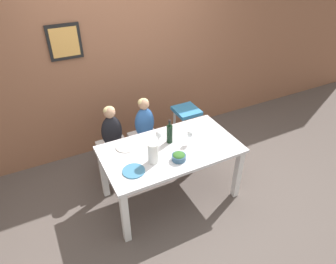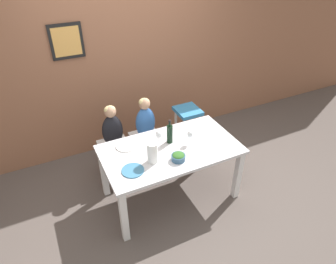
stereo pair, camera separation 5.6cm
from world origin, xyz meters
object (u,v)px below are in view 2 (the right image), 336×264
Objects in this scene: chair_right_highchair at (187,120)px; wine_bottle at (170,133)px; person_child_left at (112,127)px; wine_glass_far at (159,135)px; paper_towel_roll at (153,153)px; chair_far_left at (115,150)px; chair_far_center at (146,141)px; wine_glass_near at (190,135)px; salad_bowl_large at (178,157)px; dinner_plate_front_left at (133,170)px; dinner_plate_back_left at (126,146)px; person_child_center at (145,119)px.

chair_right_highchair is 0.83m from wine_bottle.
wine_glass_far is at bearing -54.57° from person_child_left.
paper_towel_roll is 1.38× the size of wine_glass_far.
chair_far_left is 0.44m from chair_far_center.
person_child_left is at bearing 135.53° from wine_glass_near.
wine_glass_near is at bearing 38.76° from salad_bowl_large.
salad_bowl_large is at bearing -100.42° from wine_bottle.
person_child_left is at bearing 103.77° from paper_towel_roll.
paper_towel_roll is 0.32m from wine_glass_far.
dinner_plate_front_left is (-0.24, -0.05, -0.11)m from paper_towel_roll.
chair_far_center is at bearing 110.99° from wine_glass_near.
dinner_plate_back_left is at bearing -85.90° from person_child_left.
salad_bowl_large is (0.07, -0.35, -0.08)m from wine_glass_far.
chair_far_left is at bearing 94.11° from dinner_plate_back_left.
dinner_plate_front_left is at bearing -144.18° from wine_glass_far.
dinner_plate_back_left is (-0.48, 0.14, -0.11)m from wine_bottle.
wine_glass_near is at bearing -25.36° from wine_glass_far.
chair_far_center is at bearing 46.27° from dinner_plate_back_left.
chair_far_center is 0.83× the size of person_child_left.
chair_far_center is 0.56m from person_child_left.
wine_glass_near reaches higher than dinner_plate_back_left.
chair_right_highchair is 3.10× the size of paper_towel_roll.
person_child_left is 0.76m from wine_bottle.
dinner_plate_front_left is at bearing -152.85° from wine_bottle.
chair_right_highchair is at bearing 0.00° from chair_far_left.
person_child_center reaches higher than wine_glass_near.
chair_right_highchair is 1.29× the size of person_child_center.
wine_glass_far reaches higher than dinner_plate_back_left.
salad_bowl_large is (-0.06, -0.33, -0.08)m from wine_bottle.
chair_right_highchair is 4.29× the size of wine_glass_near.
dinner_plate_back_left reaches higher than chair_far_left.
person_child_center is at bearing 0.00° from person_child_left.
chair_right_highchair is at bearing 22.46° from dinner_plate_back_left.
chair_far_left is at bearing 132.27° from wine_bottle.
wine_glass_near is (-0.36, -0.69, 0.28)m from chair_right_highchair.
chair_far_center is 0.97m from salad_bowl_large.
wine_glass_near is at bearing 12.29° from paper_towel_roll.
wine_glass_far is at bearing 54.48° from paper_towel_roll.
chair_far_left is at bearing -179.91° from person_child_center.
salad_bowl_large is (-0.25, -0.20, -0.08)m from wine_glass_near.
chair_far_center is at bearing 90.73° from salad_bowl_large.
paper_towel_roll reaches higher than chair_far_center.
wine_glass_near is (0.70, -0.69, 0.10)m from person_child_left.
wine_glass_near is at bearing -33.55° from wine_bottle.
person_child_center is 0.84m from paper_towel_roll.
paper_towel_roll is at bearing -66.09° from dinner_plate_back_left.
paper_towel_roll is (-0.24, -0.80, 0.45)m from chair_far_center.
wine_glass_far is 0.39m from dinner_plate_back_left.
wine_glass_near is (0.51, 0.11, 0.00)m from paper_towel_roll.
chair_right_highchair is 3.15× the size of dinner_plate_front_left.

